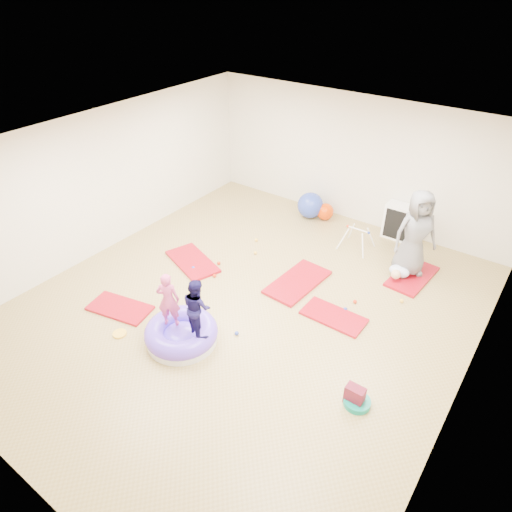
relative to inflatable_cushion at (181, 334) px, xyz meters
The scene contains 19 objects.
room 1.80m from the inflatable_cushion, 75.41° to the left, with size 7.01×8.01×2.81m.
gym_mat_front_left 1.41m from the inflatable_cushion, behind, with size 1.08×0.54×0.05m, color #9F0B32.
gym_mat_mid_left 2.20m from the inflatable_cushion, 128.21° to the left, with size 1.23×0.61×0.05m, color #9F0B32.
gym_mat_center_back 2.46m from the inflatable_cushion, 73.73° to the left, with size 1.34×0.67×0.06m, color #9F0B32.
gym_mat_right 2.54m from the inflatable_cushion, 48.31° to the left, with size 1.06×0.53×0.04m, color #9F0B32.
gym_mat_rear_right 4.46m from the inflatable_cushion, 58.14° to the left, with size 1.19×0.60×0.05m, color #9F0B32.
inflatable_cushion is the anchor object (origin of this frame).
child_pink 0.69m from the inflatable_cushion, behind, with size 0.35×0.23×0.95m, color #D1447E.
child_navy 0.74m from the inflatable_cushion, 18.49° to the left, with size 0.47×0.36×0.96m, color #120E3F.
adult_caregiver 4.51m from the inflatable_cushion, 60.06° to the left, with size 0.82×0.53×1.67m, color slate.
infant 4.17m from the inflatable_cushion, 59.08° to the left, with size 0.38×0.39×0.22m.
ball_pit_balls 2.15m from the inflatable_cushion, 82.35° to the left, with size 3.72×2.59×0.07m.
exercise_ball_blue 4.77m from the inflatable_cushion, 95.32° to the left, with size 0.59×0.59×0.59m, color #283DAE.
exercise_ball_orange 4.85m from the inflatable_cushion, 91.21° to the left, with size 0.39×0.39×0.39m, color #D53701.
infant_play_gym 4.23m from the inflatable_cushion, 75.77° to the left, with size 0.62×0.59×0.48m.
cube_shelf 5.30m from the inflatable_cushion, 72.10° to the left, with size 0.76×0.37×0.76m.
balance_disc 2.82m from the inflatable_cushion, ahead, with size 0.37×0.37×0.08m, color #088272.
backpack 2.77m from the inflatable_cushion, ahead, with size 0.26×0.16×0.30m, color #AA0C30.
yellow_toy 1.04m from the inflatable_cushion, 151.69° to the right, with size 0.22×0.22×0.03m, color yellow.
Camera 1 is at (3.72, -4.85, 5.08)m, focal length 32.00 mm.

